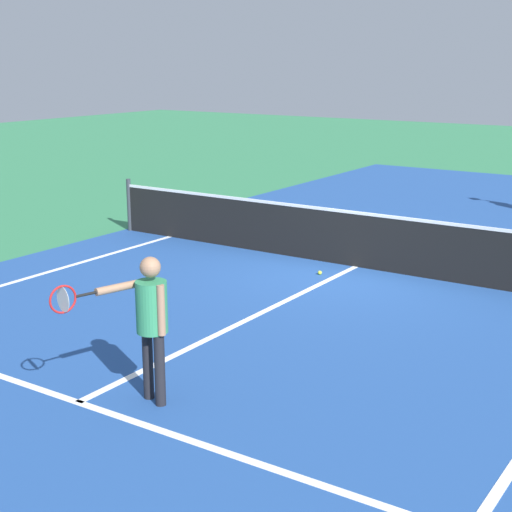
# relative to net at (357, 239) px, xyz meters

# --- Properties ---
(ground_plane) EXTENTS (60.00, 60.00, 0.00)m
(ground_plane) POSITION_rel_net_xyz_m (0.00, 0.00, -0.49)
(ground_plane) COLOR #337F51
(court_surface_inbounds) EXTENTS (10.62, 24.40, 0.00)m
(court_surface_inbounds) POSITION_rel_net_xyz_m (0.00, 0.00, -0.49)
(court_surface_inbounds) COLOR #234C93
(court_surface_inbounds) RESTS_ON ground_plane
(line_sideline_right) EXTENTS (0.10, 11.89, 0.01)m
(line_sideline_right) POSITION_rel_net_xyz_m (4.11, -5.95, -0.49)
(line_sideline_right) COLOR white
(line_sideline_right) RESTS_ON ground_plane
(line_service_near) EXTENTS (8.22, 0.10, 0.01)m
(line_service_near) POSITION_rel_net_xyz_m (0.00, -6.40, -0.49)
(line_service_near) COLOR white
(line_service_near) RESTS_ON ground_plane
(line_center_service) EXTENTS (0.10, 6.40, 0.01)m
(line_center_service) POSITION_rel_net_xyz_m (0.00, -3.20, -0.49)
(line_center_service) COLOR white
(line_center_service) RESTS_ON ground_plane
(net) EXTENTS (10.44, 0.09, 1.07)m
(net) POSITION_rel_net_xyz_m (0.00, 0.00, 0.00)
(net) COLOR #33383D
(net) RESTS_ON ground_plane
(player_near) EXTENTS (0.73, 1.09, 1.55)m
(player_near) POSITION_rel_net_xyz_m (0.63, -5.96, 0.46)
(player_near) COLOR black
(player_near) RESTS_ON ground_plane
(tennis_ball_near_net) EXTENTS (0.07, 0.07, 0.07)m
(tennis_ball_near_net) POSITION_rel_net_xyz_m (-0.27, -0.78, -0.46)
(tennis_ball_near_net) COLOR #CCE033
(tennis_ball_near_net) RESTS_ON ground_plane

